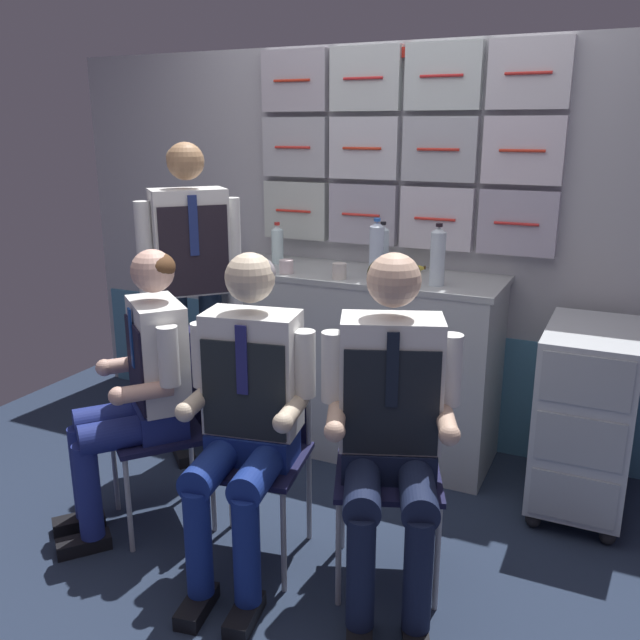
{
  "coord_description": "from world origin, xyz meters",
  "views": [
    {
      "loc": [
        1.16,
        -2.14,
        1.73
      ],
      "look_at": [
        -0.05,
        0.45,
        0.91
      ],
      "focal_mm": 37.9,
      "sensor_mm": 36.0,
      "label": 1
    }
  ],
  "objects_px": {
    "water_bottle_clear": "(277,244)",
    "coffee_cup_spare": "(286,266)",
    "folding_chair_right": "(388,445)",
    "snack_banana": "(409,268)",
    "folding_chair_center": "(261,431)",
    "crew_member_standing": "(192,278)",
    "crew_member_right": "(391,415)",
    "crew_member_center": "(246,405)",
    "folding_chair_left": "(180,409)",
    "crew_member_left": "(140,381)",
    "service_trolley": "(585,414)"
  },
  "relations": [
    {
      "from": "coffee_cup_spare",
      "to": "snack_banana",
      "type": "distance_m",
      "value": 0.64
    },
    {
      "from": "crew_member_center",
      "to": "coffee_cup_spare",
      "type": "relative_size",
      "value": 17.2
    },
    {
      "from": "crew_member_center",
      "to": "service_trolley",
      "type": "bearing_deg",
      "value": 42.19
    },
    {
      "from": "crew_member_right",
      "to": "water_bottle_clear",
      "type": "xyz_separation_m",
      "value": [
        -1.07,
        1.12,
        0.38
      ]
    },
    {
      "from": "water_bottle_clear",
      "to": "crew_member_standing",
      "type": "bearing_deg",
      "value": -115.41
    },
    {
      "from": "folding_chair_right",
      "to": "crew_member_left",
      "type": "bearing_deg",
      "value": -169.92
    },
    {
      "from": "folding_chair_left",
      "to": "crew_member_left",
      "type": "bearing_deg",
      "value": -129.59
    },
    {
      "from": "crew_member_left",
      "to": "folding_chair_center",
      "type": "bearing_deg",
      "value": 8.99
    },
    {
      "from": "folding_chair_left",
      "to": "crew_member_standing",
      "type": "xyz_separation_m",
      "value": [
        -0.29,
        0.54,
        0.46
      ]
    },
    {
      "from": "folding_chair_right",
      "to": "crew_member_standing",
      "type": "height_order",
      "value": "crew_member_standing"
    },
    {
      "from": "folding_chair_center",
      "to": "crew_member_left",
      "type": "bearing_deg",
      "value": -171.01
    },
    {
      "from": "snack_banana",
      "to": "folding_chair_center",
      "type": "bearing_deg",
      "value": -101.7
    },
    {
      "from": "crew_member_standing",
      "to": "snack_banana",
      "type": "bearing_deg",
      "value": 30.84
    },
    {
      "from": "snack_banana",
      "to": "crew_member_left",
      "type": "bearing_deg",
      "value": -122.09
    },
    {
      "from": "folding_chair_right",
      "to": "crew_member_right",
      "type": "height_order",
      "value": "crew_member_right"
    },
    {
      "from": "crew_member_center",
      "to": "crew_member_standing",
      "type": "xyz_separation_m",
      "value": [
        -0.76,
        0.74,
        0.27
      ]
    },
    {
      "from": "service_trolley",
      "to": "folding_chair_center",
      "type": "xyz_separation_m",
      "value": [
        -1.19,
        -0.89,
        0.06
      ]
    },
    {
      "from": "crew_member_standing",
      "to": "snack_banana",
      "type": "height_order",
      "value": "crew_member_standing"
    },
    {
      "from": "folding_chair_right",
      "to": "crew_member_standing",
      "type": "distance_m",
      "value": 1.41
    },
    {
      "from": "service_trolley",
      "to": "crew_member_right",
      "type": "distance_m",
      "value": 1.15
    },
    {
      "from": "water_bottle_clear",
      "to": "coffee_cup_spare",
      "type": "height_order",
      "value": "water_bottle_clear"
    },
    {
      "from": "crew_member_center",
      "to": "crew_member_right",
      "type": "height_order",
      "value": "crew_member_right"
    },
    {
      "from": "crew_member_right",
      "to": "snack_banana",
      "type": "xyz_separation_m",
      "value": [
        -0.33,
        1.21,
        0.29
      ]
    },
    {
      "from": "folding_chair_right",
      "to": "water_bottle_clear",
      "type": "height_order",
      "value": "water_bottle_clear"
    },
    {
      "from": "folding_chair_left",
      "to": "coffee_cup_spare",
      "type": "distance_m",
      "value": 0.97
    },
    {
      "from": "crew_member_right",
      "to": "crew_member_standing",
      "type": "bearing_deg",
      "value": 154.28
    },
    {
      "from": "folding_chair_left",
      "to": "water_bottle_clear",
      "type": "xyz_separation_m",
      "value": [
        -0.06,
        1.03,
        0.57
      ]
    },
    {
      "from": "folding_chair_left",
      "to": "water_bottle_clear",
      "type": "relative_size",
      "value": 3.71
    },
    {
      "from": "coffee_cup_spare",
      "to": "crew_member_left",
      "type": "bearing_deg",
      "value": -102.75
    },
    {
      "from": "service_trolley",
      "to": "folding_chair_center",
      "type": "relative_size",
      "value": 1.02
    },
    {
      "from": "crew_member_center",
      "to": "crew_member_standing",
      "type": "relative_size",
      "value": 0.77
    },
    {
      "from": "folding_chair_center",
      "to": "water_bottle_clear",
      "type": "height_order",
      "value": "water_bottle_clear"
    },
    {
      "from": "crew_member_center",
      "to": "snack_banana",
      "type": "xyz_separation_m",
      "value": [
        0.21,
        1.32,
        0.3
      ]
    },
    {
      "from": "crew_member_right",
      "to": "coffee_cup_spare",
      "type": "bearing_deg",
      "value": 134.87
    },
    {
      "from": "crew_member_standing",
      "to": "folding_chair_left",
      "type": "bearing_deg",
      "value": -61.7
    },
    {
      "from": "folding_chair_right",
      "to": "crew_member_right",
      "type": "relative_size",
      "value": 0.65
    },
    {
      "from": "service_trolley",
      "to": "crew_member_center",
      "type": "xyz_separation_m",
      "value": [
        -1.16,
        -1.05,
        0.24
      ]
    },
    {
      "from": "crew_member_center",
      "to": "crew_member_right",
      "type": "relative_size",
      "value": 0.98
    },
    {
      "from": "folding_chair_left",
      "to": "folding_chair_right",
      "type": "height_order",
      "value": "same"
    },
    {
      "from": "crew_member_standing",
      "to": "folding_chair_center",
      "type": "bearing_deg",
      "value": -38.57
    },
    {
      "from": "crew_member_center",
      "to": "crew_member_right",
      "type": "bearing_deg",
      "value": 11.64
    },
    {
      "from": "crew_member_right",
      "to": "crew_member_center",
      "type": "bearing_deg",
      "value": -168.36
    },
    {
      "from": "crew_member_left",
      "to": "crew_member_center",
      "type": "height_order",
      "value": "crew_member_center"
    },
    {
      "from": "crew_member_right",
      "to": "snack_banana",
      "type": "bearing_deg",
      "value": 105.38
    },
    {
      "from": "folding_chair_right",
      "to": "crew_member_center",
      "type": "bearing_deg",
      "value": -151.93
    },
    {
      "from": "folding_chair_left",
      "to": "folding_chair_center",
      "type": "xyz_separation_m",
      "value": [
        0.44,
        -0.04,
        0.0
      ]
    },
    {
      "from": "folding_chair_center",
      "to": "crew_member_center",
      "type": "relative_size",
      "value": 0.66
    },
    {
      "from": "folding_chair_left",
      "to": "coffee_cup_spare",
      "type": "relative_size",
      "value": 11.44
    },
    {
      "from": "service_trolley",
      "to": "coffee_cup_spare",
      "type": "height_order",
      "value": "coffee_cup_spare"
    },
    {
      "from": "water_bottle_clear",
      "to": "coffee_cup_spare",
      "type": "relative_size",
      "value": 3.08
    }
  ]
}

